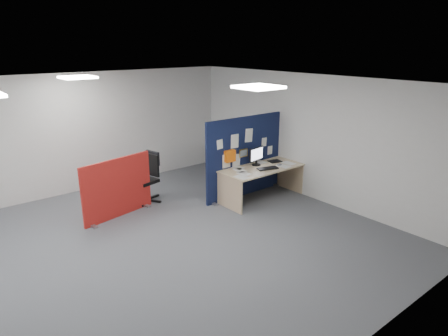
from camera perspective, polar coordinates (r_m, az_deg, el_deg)
floor at (r=6.75m, az=-14.59°, el=-12.51°), size 9.00×9.00×0.00m
ceiling at (r=5.92m, az=-16.60°, el=10.83°), size 9.00×7.00×0.02m
wall_back at (r=9.42m, az=-24.25°, el=3.90°), size 9.00×0.02×2.70m
wall_front at (r=3.56m, az=9.08°, el=-16.16°), size 9.00×0.02×2.70m
wall_right at (r=8.89m, az=11.96°, el=4.34°), size 0.02×7.00×2.70m
ceiling_lights at (r=6.66m, az=-16.18°, el=11.27°), size 4.10×4.10×0.04m
navy_divider at (r=8.87m, az=3.04°, el=1.63°), size 2.17×0.30×1.79m
main_desk at (r=8.77m, az=5.25°, el=-0.84°), size 1.90×0.85×0.73m
monitor_main at (r=8.76m, az=4.67°, el=1.80°), size 0.46×0.19×0.40m
keyboard at (r=8.59m, az=6.25°, el=-0.05°), size 0.48×0.30×0.02m
mouse at (r=8.87m, az=7.91°, el=0.47°), size 0.11×0.08×0.03m
paper_tray at (r=9.15m, az=7.27°, el=0.98°), size 0.32×0.28×0.01m
red_divider at (r=8.11m, az=-14.95°, el=-2.83°), size 1.56×0.36×1.19m
office_chair at (r=8.77m, az=-10.74°, el=-0.84°), size 0.70×0.69×1.06m
desk_papers at (r=8.60m, az=4.72°, el=-0.04°), size 1.68×0.89×0.00m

